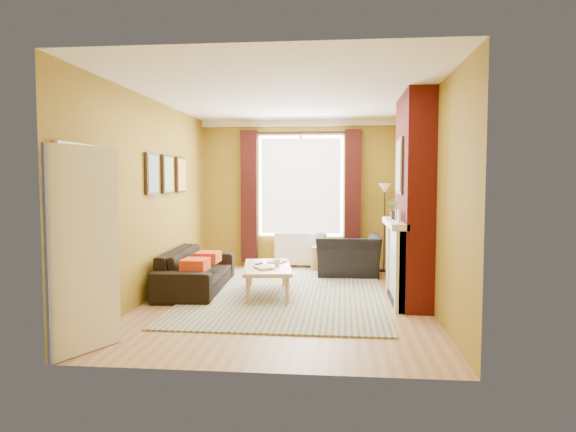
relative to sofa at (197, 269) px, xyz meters
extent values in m
plane|color=olive|center=(1.42, -0.51, -0.31)|extent=(5.50, 5.50, 0.00)
cube|color=olive|center=(1.42, 2.24, 1.09)|extent=(3.80, 0.02, 2.80)
cube|color=olive|center=(1.42, -3.26, 1.09)|extent=(3.80, 0.02, 2.80)
cube|color=olive|center=(3.32, -0.51, 1.09)|extent=(0.02, 5.50, 2.80)
cube|color=olive|center=(-0.48, -0.51, 1.09)|extent=(0.02, 5.50, 2.80)
cube|color=white|center=(1.42, -0.51, 2.49)|extent=(3.80, 5.50, 0.01)
cube|color=#4B0F0A|center=(3.14, -0.51, 1.09)|extent=(0.35, 1.40, 2.80)
cube|color=silver|center=(2.95, -0.51, 0.24)|extent=(0.12, 1.30, 1.10)
cube|color=silver|center=(2.90, -0.51, 0.77)|extent=(0.22, 1.40, 0.08)
cube|color=silver|center=(2.93, -1.09, 0.21)|extent=(0.16, 0.14, 1.04)
cube|color=silver|center=(2.93, 0.07, 0.21)|extent=(0.16, 0.14, 1.04)
cube|color=black|center=(2.98, -0.51, 0.14)|extent=(0.06, 0.80, 0.90)
cube|color=black|center=(2.96, -0.51, -0.28)|extent=(0.20, 1.00, 0.06)
cube|color=silver|center=(2.91, -0.86, 0.89)|extent=(0.03, 0.12, 0.16)
cube|color=black|center=(2.91, -0.61, 0.88)|extent=(0.03, 0.10, 0.14)
cylinder|color=black|center=(2.91, -0.36, 0.87)|extent=(0.10, 0.10, 0.12)
cube|color=black|center=(2.96, -0.51, 1.54)|extent=(0.03, 0.60, 0.75)
cube|color=#A68538|center=(2.93, -0.51, 1.54)|extent=(0.01, 0.52, 0.66)
cube|color=silver|center=(1.42, 2.20, 2.43)|extent=(3.80, 0.08, 0.12)
cube|color=white|center=(1.42, 2.21, 1.24)|extent=(1.60, 0.04, 1.90)
cube|color=white|center=(1.42, 2.17, 1.24)|extent=(1.50, 0.02, 1.80)
cube|color=silver|center=(1.42, 2.19, 1.24)|extent=(0.06, 0.04, 1.90)
cube|color=#340F0C|center=(0.44, 2.12, 1.04)|extent=(0.30, 0.16, 2.50)
cube|color=#340F0C|center=(2.40, 2.12, 1.04)|extent=(0.30, 0.16, 2.50)
cylinder|color=black|center=(1.42, 2.12, 2.24)|extent=(2.30, 0.05, 0.05)
cube|color=silver|center=(1.42, 2.14, 0.04)|extent=(1.00, 0.10, 0.60)
cube|color=silver|center=(0.97, 2.08, 0.04)|extent=(0.04, 0.03, 0.56)
cube|color=silver|center=(1.08, 2.08, 0.04)|extent=(0.04, 0.03, 0.56)
cube|color=silver|center=(1.19, 2.08, 0.04)|extent=(0.04, 0.03, 0.56)
cube|color=silver|center=(1.30, 2.08, 0.04)|extent=(0.04, 0.03, 0.56)
cube|color=silver|center=(1.41, 2.08, 0.04)|extent=(0.04, 0.03, 0.56)
cube|color=silver|center=(1.52, 2.08, 0.04)|extent=(0.04, 0.03, 0.56)
cube|color=silver|center=(1.63, 2.08, 0.04)|extent=(0.04, 0.03, 0.56)
cube|color=silver|center=(1.74, 2.08, 0.04)|extent=(0.04, 0.03, 0.56)
cube|color=silver|center=(1.85, 2.08, 0.04)|extent=(0.04, 0.03, 0.56)
cube|color=black|center=(-0.45, -0.61, 1.44)|extent=(0.04, 0.44, 0.58)
cube|color=#A9CB2F|center=(-0.43, -0.61, 1.44)|extent=(0.01, 0.38, 0.52)
cube|color=black|center=(-0.45, 0.04, 1.44)|extent=(0.04, 0.44, 0.58)
cube|color=#459732|center=(-0.43, 0.04, 1.44)|extent=(0.01, 0.38, 0.52)
cube|color=black|center=(-0.45, 0.69, 1.44)|extent=(0.04, 0.44, 0.58)
cube|color=#D74F35|center=(-0.43, 0.69, 1.44)|extent=(0.01, 0.38, 0.52)
cube|color=silver|center=(-0.46, -2.56, 0.69)|extent=(0.05, 0.94, 2.06)
cube|color=black|center=(-0.44, -2.56, 0.69)|extent=(0.02, 0.80, 1.98)
cube|color=silver|center=(-0.26, -2.92, 0.69)|extent=(0.37, 0.74, 1.98)
imported|color=#3E6D30|center=(2.91, -0.06, 0.95)|extent=(0.14, 0.10, 0.27)
cube|color=red|center=(0.15, -0.60, 0.18)|extent=(0.34, 0.40, 0.16)
cube|color=red|center=(0.15, 0.10, 0.18)|extent=(0.34, 0.40, 0.16)
cube|color=#306386|center=(1.40, -0.26, -0.30)|extent=(2.81, 3.87, 0.02)
imported|color=black|center=(0.00, 0.00, 0.00)|extent=(0.92, 2.15, 0.62)
imported|color=black|center=(2.31, 1.35, 0.05)|extent=(1.11, 0.97, 0.71)
cube|color=tan|center=(1.13, -0.31, 0.10)|extent=(0.84, 1.39, 0.05)
cylinder|color=tan|center=(0.95, -0.94, -0.12)|extent=(0.06, 0.06, 0.38)
cylinder|color=tan|center=(1.47, -0.86, -0.12)|extent=(0.06, 0.06, 0.38)
cylinder|color=tan|center=(0.78, 0.23, -0.12)|extent=(0.06, 0.06, 0.38)
cylinder|color=tan|center=(1.30, 0.31, -0.12)|extent=(0.06, 0.06, 0.38)
cylinder|color=#9C7043|center=(1.81, 1.87, -0.09)|extent=(0.43, 0.43, 0.44)
cylinder|color=black|center=(2.97, 1.89, -0.29)|extent=(0.26, 0.26, 0.03)
cylinder|color=black|center=(2.97, 1.89, 0.46)|extent=(0.03, 0.03, 1.48)
cone|color=#F6E7C9|center=(2.97, 1.89, 1.21)|extent=(0.26, 0.26, 0.18)
imported|color=#999999|center=(1.02, -0.61, 0.14)|extent=(0.35, 0.38, 0.03)
imported|color=#999999|center=(1.12, 0.06, 0.14)|extent=(0.31, 0.37, 0.02)
imported|color=#999999|center=(1.27, -0.31, 0.17)|extent=(0.13, 0.13, 0.09)
cube|color=#262629|center=(0.99, -0.19, 0.14)|extent=(0.10, 0.18, 0.02)
camera|label=1|loc=(2.15, -7.53, 1.35)|focal=32.00mm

